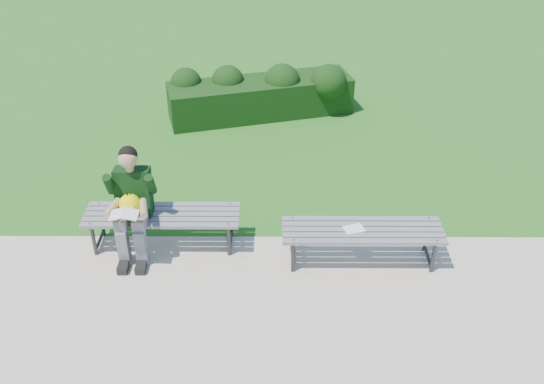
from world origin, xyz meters
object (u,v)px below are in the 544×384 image
at_px(bench_left, 162,217).
at_px(bench_right, 362,233).
at_px(seated_boy, 132,201).
at_px(paper_sheet, 354,229).
at_px(hedge, 263,93).

distance_m(bench_left, bench_right, 2.31).
relative_size(bench_right, seated_boy, 1.37).
xyz_separation_m(seated_boy, paper_sheet, (2.49, -0.19, -0.24)).
height_order(hedge, paper_sheet, hedge).
distance_m(hedge, paper_sheet, 4.07).
relative_size(bench_right, paper_sheet, 7.01).
distance_m(seated_boy, paper_sheet, 2.51).
bearing_deg(paper_sheet, bench_left, 172.50).
height_order(bench_left, paper_sheet, bench_left).
bearing_deg(hedge, bench_right, -73.08).
relative_size(hedge, paper_sheet, 12.21).
distance_m(bench_right, paper_sheet, 0.12).
bearing_deg(paper_sheet, seated_boy, 175.56).
distance_m(bench_left, paper_sheet, 2.21).
bearing_deg(bench_right, paper_sheet, 180.00).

